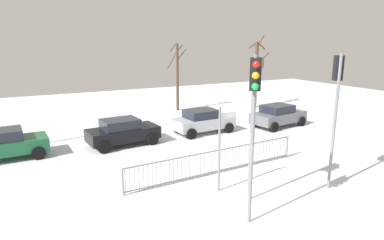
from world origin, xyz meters
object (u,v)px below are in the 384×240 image
Objects in this scene: traffic_light_mid_left at (254,105)px; car_green_mid at (4,144)px; traffic_light_mid_right at (254,97)px; bare_tree_left at (177,75)px; car_black_trailing at (122,132)px; direction_sign_post at (221,145)px; car_grey_far at (278,115)px; traffic_light_rear_left at (336,91)px; car_silver_near at (203,121)px; bare_tree_centre at (256,73)px.

car_green_mid is (-6.87, 10.20, -3.03)m from traffic_light_mid_left.
traffic_light_mid_right is 16.55m from bare_tree_left.
car_black_trailing is (5.69, -0.39, 0.00)m from car_green_mid.
car_grey_far is (8.70, 6.61, -1.05)m from direction_sign_post.
traffic_light_mid_right is 2.37m from direction_sign_post.
car_black_trailing is at bearing 168.64° from car_grey_far.
car_black_trailing is (-10.36, 0.72, 0.00)m from car_grey_far.
traffic_light_rear_left is 3.48m from traffic_light_mid_right.
traffic_light_mid_left is 18.00m from bare_tree_left.
traffic_light_mid_right is at bearing -111.68° from car_silver_near.
traffic_light_rear_left is at bearing -165.72° from traffic_light_mid_right.
bare_tree_centre is at bearing -107.78° from traffic_light_mid_right.
bare_tree_centre is at bearing 11.94° from car_green_mid.
traffic_light_mid_left is 1.60× the size of direction_sign_post.
car_silver_near is (3.94, 10.02, -3.03)m from traffic_light_mid_left.
bare_tree_left is (5.05, 14.62, 1.07)m from direction_sign_post.
car_silver_near and car_grey_far have the same top height.
traffic_light_rear_left is 10.99m from car_black_trailing.
traffic_light_rear_left is 0.86× the size of bare_tree_centre.
traffic_light_mid_right is at bearing -143.64° from car_grey_far.
traffic_light_rear_left is 4.49m from traffic_light_mid_left.
car_green_mid is 5.70m from car_black_trailing.
car_green_mid and car_silver_near have the same top height.
traffic_light_mid_right reaches higher than car_silver_near.
bare_tree_left is (6.71, 7.29, 2.11)m from car_black_trailing.
car_green_mid is 19.65m from bare_tree_centre.
bare_tree_centre is (11.06, 13.95, -0.78)m from traffic_light_mid_right.
direction_sign_post is at bearing -132.26° from bare_tree_centre.
traffic_light_mid_left reaches higher than car_green_mid.
bare_tree_centre reaches higher than traffic_light_rear_left.
bare_tree_left is at bearing 26.29° from car_green_mid.
car_silver_near is at bearing -102.64° from bare_tree_left.
car_green_mid is (-7.35, 7.72, -1.05)m from direction_sign_post.
traffic_light_mid_right reaches higher than car_green_mid.
traffic_light_mid_left is 3.21m from direction_sign_post.
bare_tree_centre is (7.60, 14.33, -0.79)m from traffic_light_rear_left.
bare_tree_left is at bearing 107.12° from car_grey_far.
car_black_trailing is at bearing -132.64° from bare_tree_left.
traffic_light_rear_left is at bearing -42.49° from car_green_mid.
car_grey_far is 0.73× the size of bare_tree_left.
bare_tree_left is at bearing 67.19° from direction_sign_post.
car_silver_near is at bearing 61.58° from direction_sign_post.
traffic_light_mid_left is 11.18m from car_silver_near.
car_black_trailing is at bearing -6.69° from car_green_mid.
traffic_light_mid_right is (-3.45, 0.38, -0.01)m from traffic_light_rear_left.
traffic_light_rear_left reaches higher than car_green_mid.
car_grey_far is (9.18, 9.10, -3.03)m from traffic_light_mid_left.
car_grey_far is (16.05, -1.11, 0.00)m from car_green_mid.
traffic_light_mid_left is at bearing -58.86° from car_green_mid.
traffic_light_rear_left is 1.33× the size of car_green_mid.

